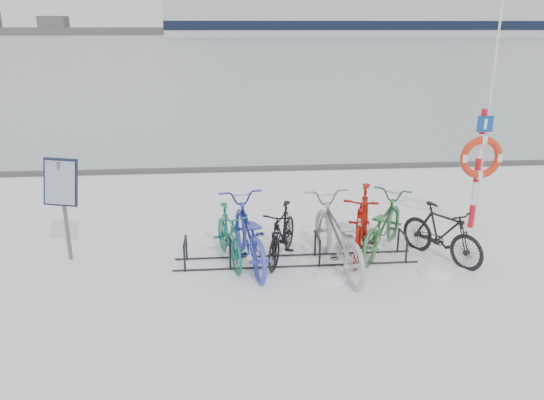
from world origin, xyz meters
TOP-DOWN VIEW (x-y plane):
  - ground at (0.00, 0.00)m, footprint 900.00×900.00m
  - ice_sheet at (0.00, 155.00)m, footprint 400.00×298.00m
  - quay_edge at (0.00, 5.90)m, footprint 400.00×0.25m
  - bike_rack at (0.00, 0.00)m, footprint 4.00×0.48m
  - info_board at (-3.74, 0.41)m, footprint 0.61×0.38m
  - lifebuoy_station at (3.60, 1.23)m, footprint 0.80×0.23m
  - cruise_ferry at (50.44, 199.81)m, footprint 146.23×27.56m
  - bike_0 at (-1.09, 0.14)m, footprint 0.79×1.65m
  - bike_1 at (-0.78, 0.04)m, footprint 1.10×2.22m
  - bike_2 at (-0.21, 0.17)m, footprint 0.99×1.64m
  - bike_3 at (0.63, -0.24)m, footprint 1.08×2.31m
  - bike_4 at (1.16, 0.26)m, footprint 1.20×2.03m
  - bike_5 at (1.53, 0.33)m, footprint 1.65×2.01m
  - bike_6 at (2.43, -0.07)m, footprint 1.22×1.60m
  - snow_drifts at (1.18, -0.19)m, footprint 4.24×1.80m

SIDE VIEW (x-z plane):
  - ground at x=0.00m, z-range 0.00..0.00m
  - snow_drifts at x=1.18m, z-range -0.10..0.10m
  - ice_sheet at x=0.00m, z-range 0.00..0.02m
  - quay_edge at x=0.00m, z-range 0.00..0.10m
  - bike_rack at x=0.00m, z-range -0.05..0.41m
  - bike_2 at x=-0.21m, z-range 0.00..0.95m
  - bike_0 at x=-1.09m, z-range 0.00..0.96m
  - bike_6 at x=2.43m, z-range 0.00..0.96m
  - bike_5 at x=1.53m, z-range 0.00..1.03m
  - bike_1 at x=-0.78m, z-range 0.00..1.11m
  - bike_3 at x=0.63m, z-range 0.00..1.17m
  - bike_4 at x=1.16m, z-range 0.00..1.18m
  - info_board at x=-3.74m, z-range 0.38..2.11m
  - lifebuoy_station at x=3.60m, z-range -0.68..3.48m
  - cruise_ferry at x=50.44m, z-range -10.94..37.11m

